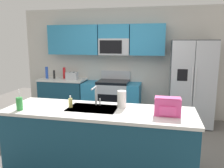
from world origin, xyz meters
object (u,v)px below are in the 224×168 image
sink_faucet (96,94)px  soap_dispenser (70,103)px  bottle_blue (47,73)px  paper_towel_roll (122,99)px  pepper_mill (54,74)px  refrigerator (191,83)px  drink_cup_green (19,104)px  backpack (168,106)px  toaster (72,76)px  bottle_red (64,73)px  range_oven (112,99)px

sink_faucet → soap_dispenser: sink_faucet is taller
bottle_blue → paper_towel_roll: (2.29, -2.11, -0.03)m
bottle_blue → sink_faucet: bearing=-47.6°
pepper_mill → bottle_blue: (-0.18, -0.03, 0.04)m
refrigerator → sink_faucet: size_ratio=6.56×
paper_towel_roll → bottle_blue: bearing=137.3°
pepper_mill → drink_cup_green: (0.78, -2.55, -0.02)m
bottle_blue → sink_faucet: 2.82m
drink_cup_green → pepper_mill: bearing=107.0°
backpack → toaster: bearing=134.3°
refrigerator → drink_cup_green: size_ratio=6.31×
sink_faucet → drink_cup_green: drink_cup_green is taller
bottle_red → paper_towel_roll: bottle_red is taller
bottle_red → drink_cup_green: size_ratio=0.95×
sink_faucet → refrigerator: bearing=52.8°
range_oven → soap_dispenser: bearing=-92.0°
drink_cup_green → soap_dispenser: drink_cup_green is taller
range_oven → backpack: (1.24, -2.33, 0.57)m
refrigerator → toaster: refrigerator is taller
bottle_blue → bottle_red: bearing=10.7°
soap_dispenser → backpack: backpack is taller
range_oven → drink_cup_green: (-0.70, -2.55, 0.55)m
bottle_blue → pepper_mill: bearing=8.4°
sink_faucet → soap_dispenser: (-0.32, -0.18, -0.10)m
refrigerator → toaster: bearing=179.6°
range_oven → paper_towel_roll: bearing=-73.8°
pepper_mill → sink_faucet: bearing=-50.8°
soap_dispenser → paper_towel_roll: size_ratio=0.71×
pepper_mill → paper_towel_roll: paper_towel_roll is taller
bottle_red → sink_faucet: size_ratio=0.99×
bottle_blue → backpack: (2.90, -2.30, -0.03)m
refrigerator → paper_towel_roll: bearing=-119.3°
toaster → pepper_mill: bearing=174.2°
toaster → bottle_blue: 0.68m
backpack → drink_cup_green: bearing=-173.4°
bottle_blue → sink_faucet: size_ratio=1.03×
soap_dispenser → paper_towel_roll: (0.70, 0.15, 0.05)m
range_oven → refrigerator: refrigerator is taller
range_oven → pepper_mill: 1.58m
range_oven → soap_dispenser: range_oven is taller
bottle_blue → soap_dispenser: 2.76m
soap_dispenser → backpack: bearing=-1.9°
bottle_blue → toaster: bearing=-1.9°
pepper_mill → drink_cup_green: 2.67m
toaster → pepper_mill: 0.50m
range_oven → pepper_mill: (-1.48, -0.00, 0.56)m
drink_cup_green → backpack: size_ratio=0.92×
range_oven → paper_towel_roll: 2.30m
toaster → drink_cup_green: 2.52m
toaster → backpack: bearing=-45.7°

